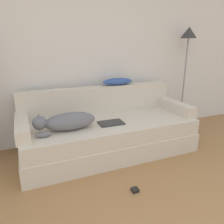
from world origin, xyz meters
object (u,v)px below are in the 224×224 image
Objects in this scene: floor_lamp at (188,46)px; power_adapter at (135,190)px; throw_pillow at (118,81)px; dog at (66,122)px; couch at (109,137)px; laptop at (111,123)px.

floor_lamp is 2.47m from power_adapter.
throw_pillow is 1.32m from floor_lamp.
throw_pillow reaches higher than dog.
throw_pillow is at bearing 29.72° from dog.
couch is 0.68m from dog.
dog reaches higher than power_adapter.
floor_lamp is at bearing 13.26° from dog.
throw_pillow is 0.28× the size of floor_lamp.
dog is 1.07m from throw_pillow.
power_adapter is at bearing -95.21° from couch.
laptop is (0.57, -0.00, -0.10)m from dog.
floor_lamp is at bearing -0.26° from throw_pillow.
throw_pillow reaches higher than power_adapter.
power_adapter is (-0.06, -0.78, -0.44)m from laptop.
floor_lamp reaches higher than dog.
throw_pillow is at bearing 53.48° from couch.
dog is 10.56× the size of power_adapter.
dog is 1.57× the size of throw_pillow.
throw_pillow is at bearing 179.74° from floor_lamp.
floor_lamp reaches higher than laptop.
throw_pillow is at bearing 73.69° from power_adapter.
couch is at bearing 82.00° from laptop.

